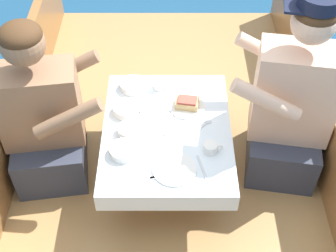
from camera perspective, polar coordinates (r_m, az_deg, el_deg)
name	(u,v)px	position (r m, az deg, el deg)	size (l,w,h in m)	color
ground_plane	(168,197)	(2.93, 0.00, -8.69)	(60.00, 60.00, 0.00)	navy
boat_deck	(168,181)	(2.79, 0.00, -6.69)	(1.76, 3.09, 0.34)	#A87F4C
gunwale_port	(9,138)	(2.65, -18.79, -1.34)	(0.06, 3.09, 0.41)	#936033
gunwale_starboard	(327,138)	(2.64, 18.83, -1.43)	(0.06, 3.09, 0.41)	#936033
cockpit_table	(168,133)	(2.38, 0.00, -0.90)	(0.65, 0.84, 0.35)	#B2B2B7
person_port	(45,119)	(2.45, -14.76, 0.89)	(0.56, 0.50, 0.94)	#333847
person_starboard	(292,107)	(2.43, 14.87, 2.23)	(0.57, 0.51, 1.06)	#333847
plate_sandwich	(188,107)	(2.46, 2.48, 2.37)	(0.19, 0.19, 0.01)	white
plate_bread	(175,169)	(2.18, 0.90, -5.25)	(0.21, 0.21, 0.01)	white
sandwich	(188,103)	(2.44, 2.50, 2.84)	(0.13, 0.10, 0.05)	tan
bowl_port_near	(130,130)	(2.32, -4.62, -0.49)	(0.12, 0.12, 0.04)	white
bowl_starboard_near	(124,150)	(2.23, -5.34, -2.96)	(0.13, 0.13, 0.04)	white
bowl_center_far	(127,109)	(2.43, -4.99, 2.10)	(0.13, 0.13, 0.04)	white
bowl_port_far	(134,85)	(2.57, -4.17, 5.03)	(0.14, 0.14, 0.04)	white
coffee_cup_port	(212,148)	(2.24, 5.35, -2.67)	(0.10, 0.07, 0.05)	white
coffee_cup_starboard	(161,83)	(2.56, -0.90, 5.24)	(0.09, 0.06, 0.06)	white
utensil_spoon_port	(204,126)	(2.37, 4.37, -0.01)	(0.13, 0.13, 0.01)	silver
utensil_fork_port	(147,115)	(2.42, -2.57, 1.40)	(0.17, 0.07, 0.00)	silver
utensil_knife_starboard	(153,132)	(2.33, -1.88, -0.73)	(0.17, 0.06, 0.00)	silver
utensil_knife_port	(204,169)	(2.18, 4.37, -5.27)	(0.05, 0.17, 0.00)	silver
utensil_spoon_center	(171,121)	(2.39, 0.39, 0.67)	(0.04, 0.17, 0.01)	silver
utensil_fork_starboard	(144,180)	(2.14, -2.96, -6.57)	(0.17, 0.07, 0.00)	silver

